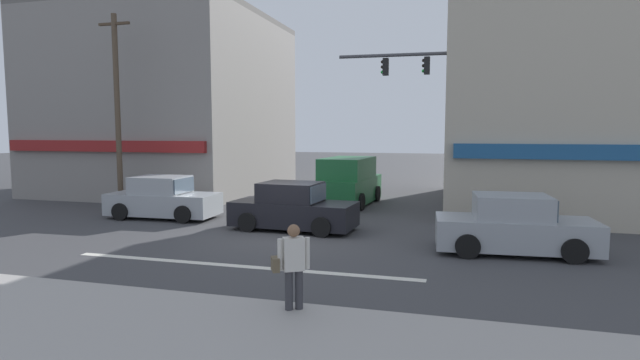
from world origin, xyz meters
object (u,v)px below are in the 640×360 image
Objects in this scene: traffic_light_mast at (447,105)px; sedan_waiting_far at (293,208)px; van_crossing_rightbound at (349,182)px; sedan_crossing_center at (163,199)px; pedestrian_foreground_with_bag at (292,265)px; utility_pole_near_left at (117,110)px; sedan_parked_curbside at (514,227)px.

traffic_light_mast is 6.45m from sedan_waiting_far.
van_crossing_rightbound is (-4.22, 3.42, -3.17)m from traffic_light_mast.
van_crossing_rightbound is at bearing 84.25° from sedan_waiting_far.
sedan_crossing_center is 2.49× the size of pedestrian_foreground_with_bag.
van_crossing_rightbound is 1.14× the size of sedan_crossing_center.
utility_pole_near_left reaches higher than traffic_light_mast.
sedan_crossing_center is (2.76, -1.18, -3.42)m from utility_pole_near_left.
sedan_waiting_far is 1.01× the size of sedan_crossing_center.
utility_pole_near_left is 1.92× the size of sedan_crossing_center.
van_crossing_rightbound is 2.83× the size of pedestrian_foreground_with_bag.
sedan_crossing_center is (-10.27, -1.71, -3.46)m from traffic_light_mast.
sedan_waiting_far is at bearing -13.69° from utility_pole_near_left.
utility_pole_near_left is 1.89× the size of sedan_parked_curbside.
traffic_light_mast is at bearing 9.46° from sedan_crossing_center.
sedan_parked_curbside is at bearing -64.38° from traffic_light_mast.
van_crossing_rightbound is at bearing 140.92° from traffic_light_mast.
sedan_crossing_center is 11.53m from pedestrian_foreground_with_bag.
sedan_waiting_far is (-4.82, -2.53, -3.46)m from traffic_light_mast.
sedan_crossing_center is at bearing 133.75° from pedestrian_foreground_with_bag.
van_crossing_rightbound is (-6.14, 7.43, 0.29)m from sedan_parked_curbside.
sedan_waiting_far is 7.92m from pedestrian_foreground_with_bag.
utility_pole_near_left is 10.15m from van_crossing_rightbound.
utility_pole_near_left is at bearing -177.66° from traffic_light_mast.
sedan_waiting_far is (8.21, -2.00, -3.42)m from utility_pole_near_left.
sedan_parked_curbside is (1.92, -4.01, -3.46)m from traffic_light_mast.
sedan_crossing_center is (-12.19, 2.30, 0.00)m from sedan_parked_curbside.
pedestrian_foreground_with_bag reaches higher than sedan_parked_curbside.
pedestrian_foreground_with_bag is (-2.30, -10.04, -3.22)m from traffic_light_mast.
utility_pole_near_left is at bearing 156.89° from sedan_crossing_center.
utility_pole_near_left is 15.73m from sedan_parked_curbside.
pedestrian_foreground_with_bag is (1.92, -13.46, -0.05)m from van_crossing_rightbound.
utility_pole_near_left is at bearing 166.91° from sedan_parked_curbside.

